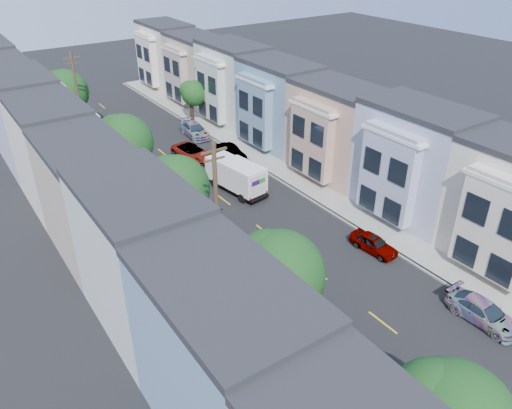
{
  "coord_description": "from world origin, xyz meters",
  "views": [
    {
      "loc": [
        -18.54,
        -19.93,
        20.43
      ],
      "look_at": [
        -0.37,
        6.6,
        2.2
      ],
      "focal_mm": 35.0,
      "sensor_mm": 36.0,
      "label": 1
    }
  ],
  "objects_px": {
    "tree_c": "(175,189)",
    "tree_e": "(65,93)",
    "tree_d": "(123,143)",
    "parked_right_a": "(483,312)",
    "utility_pole_far": "(80,105)",
    "parked_right_c": "(230,153)",
    "tree_far_r": "(193,94)",
    "parked_left_c": "(264,298)",
    "parked_right_b": "(374,244)",
    "tree_b": "(278,276)",
    "parked_right_d": "(195,130)",
    "parked_left_b": "(335,364)",
    "utility_pole_near": "(217,221)",
    "fedex_truck": "(236,175)",
    "parked_left_d": "(176,214)",
    "lead_sedan": "(192,152)"
  },
  "relations": [
    {
      "from": "tree_e",
      "to": "parked_right_a",
      "type": "height_order",
      "value": "tree_e"
    },
    {
      "from": "parked_left_b",
      "to": "parked_right_c",
      "type": "height_order",
      "value": "parked_left_b"
    },
    {
      "from": "tree_far_r",
      "to": "parked_right_d",
      "type": "distance_m",
      "value": 5.01
    },
    {
      "from": "tree_e",
      "to": "fedex_truck",
      "type": "height_order",
      "value": "tree_e"
    },
    {
      "from": "tree_far_r",
      "to": "parked_left_b",
      "type": "bearing_deg",
      "value": -107.64
    },
    {
      "from": "parked_right_a",
      "to": "parked_right_b",
      "type": "xyz_separation_m",
      "value": [
        0.0,
        8.7,
        -0.03
      ]
    },
    {
      "from": "tree_c",
      "to": "tree_e",
      "type": "bearing_deg",
      "value": 90.0
    },
    {
      "from": "parked_right_a",
      "to": "parked_right_d",
      "type": "bearing_deg",
      "value": 89.2
    },
    {
      "from": "parked_right_b",
      "to": "tree_far_r",
      "type": "bearing_deg",
      "value": 80.68
    },
    {
      "from": "utility_pole_near",
      "to": "parked_left_b",
      "type": "relative_size",
      "value": 1.95
    },
    {
      "from": "utility_pole_near",
      "to": "parked_right_d",
      "type": "distance_m",
      "value": 27.01
    },
    {
      "from": "tree_c",
      "to": "tree_far_r",
      "type": "height_order",
      "value": "tree_c"
    },
    {
      "from": "parked_right_b",
      "to": "parked_left_c",
      "type": "bearing_deg",
      "value": 176.75
    },
    {
      "from": "tree_d",
      "to": "parked_right_a",
      "type": "relative_size",
      "value": 1.69
    },
    {
      "from": "tree_e",
      "to": "fedex_truck",
      "type": "xyz_separation_m",
      "value": [
        8.07,
        -20.34,
        -3.51
      ]
    },
    {
      "from": "tree_b",
      "to": "tree_far_r",
      "type": "relative_size",
      "value": 1.48
    },
    {
      "from": "tree_c",
      "to": "utility_pole_far",
      "type": "xyz_separation_m",
      "value": [
        0.0,
        20.51,
        0.24
      ]
    },
    {
      "from": "tree_b",
      "to": "tree_far_r",
      "type": "xyz_separation_m",
      "value": [
        13.2,
        33.86,
        -1.49
      ]
    },
    {
      "from": "utility_pole_near",
      "to": "parked_left_b",
      "type": "distance_m",
      "value": 10.33
    },
    {
      "from": "utility_pole_far",
      "to": "parked_left_b",
      "type": "height_order",
      "value": "utility_pole_far"
    },
    {
      "from": "fedex_truck",
      "to": "parked_left_d",
      "type": "distance_m",
      "value": 6.93
    },
    {
      "from": "utility_pole_near",
      "to": "parked_right_a",
      "type": "xyz_separation_m",
      "value": [
        11.2,
        -11.15,
        -4.5
      ]
    },
    {
      "from": "fedex_truck",
      "to": "parked_right_c",
      "type": "xyz_separation_m",
      "value": [
        3.13,
        6.09,
        -0.88
      ]
    },
    {
      "from": "parked_right_c",
      "to": "parked_left_c",
      "type": "bearing_deg",
      "value": -119.55
    },
    {
      "from": "utility_pole_far",
      "to": "parked_left_d",
      "type": "bearing_deg",
      "value": -85.28
    },
    {
      "from": "lead_sedan",
      "to": "parked_left_d",
      "type": "height_order",
      "value": "parked_left_d"
    },
    {
      "from": "parked_right_a",
      "to": "tree_far_r",
      "type": "bearing_deg",
      "value": 86.27
    },
    {
      "from": "tree_b",
      "to": "fedex_truck",
      "type": "height_order",
      "value": "tree_b"
    },
    {
      "from": "tree_c",
      "to": "parked_left_b",
      "type": "bearing_deg",
      "value": -84.55
    },
    {
      "from": "fedex_truck",
      "to": "parked_right_a",
      "type": "xyz_separation_m",
      "value": [
        3.13,
        -21.89,
        -0.9
      ]
    },
    {
      "from": "tree_e",
      "to": "tree_far_r",
      "type": "bearing_deg",
      "value": -13.64
    },
    {
      "from": "tree_d",
      "to": "parked_right_d",
      "type": "relative_size",
      "value": 1.55
    },
    {
      "from": "tree_b",
      "to": "tree_e",
      "type": "bearing_deg",
      "value": 90.0
    },
    {
      "from": "tree_b",
      "to": "tree_far_r",
      "type": "distance_m",
      "value": 36.37
    },
    {
      "from": "tree_b",
      "to": "parked_right_b",
      "type": "xyz_separation_m",
      "value": [
        11.2,
        3.53,
        -4.32
      ]
    },
    {
      "from": "parked_left_b",
      "to": "parked_right_c",
      "type": "bearing_deg",
      "value": 64.12
    },
    {
      "from": "tree_c",
      "to": "utility_pole_near",
      "type": "bearing_deg",
      "value": -89.98
    },
    {
      "from": "lead_sedan",
      "to": "parked_right_b",
      "type": "height_order",
      "value": "lead_sedan"
    },
    {
      "from": "tree_far_r",
      "to": "parked_left_c",
      "type": "relative_size",
      "value": 1.05
    },
    {
      "from": "utility_pole_near",
      "to": "tree_far_r",
      "type": "bearing_deg",
      "value": 64.66
    },
    {
      "from": "tree_b",
      "to": "parked_right_d",
      "type": "xyz_separation_m",
      "value": [
        11.2,
        30.16,
        -4.23
      ]
    },
    {
      "from": "parked_right_d",
      "to": "tree_e",
      "type": "bearing_deg",
      "value": 152.55
    },
    {
      "from": "tree_c",
      "to": "parked_right_c",
      "type": "height_order",
      "value": "tree_c"
    },
    {
      "from": "tree_b",
      "to": "tree_e",
      "type": "distance_m",
      "value": 37.06
    },
    {
      "from": "utility_pole_far",
      "to": "parked_right_c",
      "type": "bearing_deg",
      "value": -39.32
    },
    {
      "from": "tree_e",
      "to": "parked_right_a",
      "type": "distance_m",
      "value": 43.9
    },
    {
      "from": "utility_pole_near",
      "to": "parked_left_b",
      "type": "height_order",
      "value": "utility_pole_near"
    },
    {
      "from": "tree_c",
      "to": "parked_right_c",
      "type": "xyz_separation_m",
      "value": [
        11.2,
        11.34,
        -4.24
      ]
    },
    {
      "from": "utility_pole_near",
      "to": "tree_d",
      "type": "bearing_deg",
      "value": 90.01
    },
    {
      "from": "tree_e",
      "to": "parked_right_a",
      "type": "bearing_deg",
      "value": -75.14
    }
  ]
}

